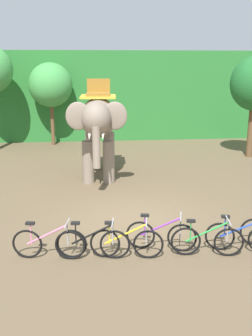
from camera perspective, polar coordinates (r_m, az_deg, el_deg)
The scene contains 10 objects.
ground_plane at distance 11.09m, azimuth 1.32°, elevation -7.85°, with size 80.00×80.00×0.00m, color brown.
foliage_hedge at distance 24.78m, azimuth -2.68°, elevation 11.17°, with size 36.00×6.00×5.03m, color #28702D.
tree_center_right at distance 21.03m, azimuth -11.21°, elevation 12.04°, with size 2.31×2.31×4.40m.
elephant at distance 14.57m, azimuth -4.16°, elevation 6.82°, with size 2.09×4.18×3.78m.
bike_pink at distance 9.11m, azimuth -11.53°, elevation -10.99°, with size 1.70×0.52×0.92m.
bike_black at distance 8.98m, azimuth -4.94°, elevation -11.10°, with size 1.70×0.52×0.92m.
bike_yellow at distance 8.96m, azimuth 0.06°, elevation -11.10°, with size 1.70×0.52×0.92m.
bike_purple at distance 9.36m, azimuth 5.24°, elevation -9.97°, with size 1.67×0.60×0.92m.
bike_green at distance 9.25m, azimuth 12.03°, elevation -10.57°, with size 1.70×0.52×0.92m.
bike_blue at distance 9.64m, azimuth 16.83°, elevation -9.82°, with size 1.66×0.63×0.92m.
Camera 1 is at (-1.22, -10.10, 4.41)m, focal length 40.78 mm.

